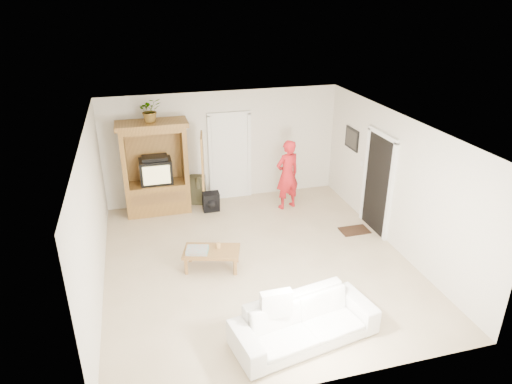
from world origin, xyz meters
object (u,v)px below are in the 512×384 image
man (287,175)px  coffee_table (212,252)px  sofa (304,322)px  armoire (157,174)px

man → coffee_table: bearing=28.2°
coffee_table → sofa: bearing=-49.5°
sofa → coffee_table: sofa is taller
man → sofa: man is taller
sofa → coffee_table: 2.39m
armoire → sofa: armoire is taller
armoire → man: (2.86, -0.59, -0.09)m
sofa → coffee_table: (-0.96, 2.18, 0.02)m
man → coffee_table: size_ratio=1.46×
armoire → coffee_table: bearing=-74.6°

